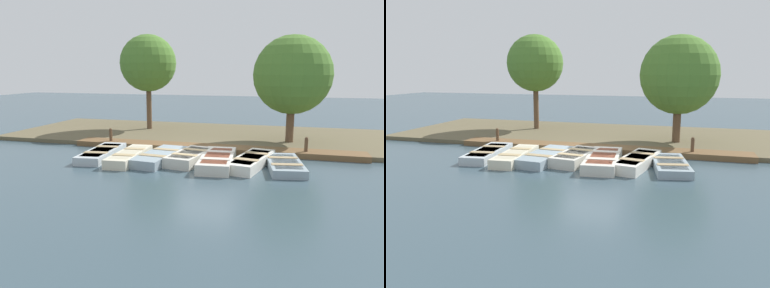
# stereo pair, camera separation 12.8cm
# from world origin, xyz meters

# --- Properties ---
(ground_plane) EXTENTS (80.00, 80.00, 0.00)m
(ground_plane) POSITION_xyz_m (0.00, 0.00, 0.00)
(ground_plane) COLOR #384C56
(shore_bank) EXTENTS (8.00, 24.00, 0.20)m
(shore_bank) POSITION_xyz_m (-5.00, 0.00, 0.10)
(shore_bank) COLOR brown
(shore_bank) RESTS_ON ground_plane
(dock_walkway) EXTENTS (1.16, 13.47, 0.25)m
(dock_walkway) POSITION_xyz_m (-1.30, 0.00, 0.12)
(dock_walkway) COLOR brown
(dock_walkway) RESTS_ON ground_plane
(rowboat_0) EXTENTS (3.41, 1.44, 0.36)m
(rowboat_0) POSITION_xyz_m (1.20, -4.30, 0.18)
(rowboat_0) COLOR #B2BCC1
(rowboat_0) RESTS_ON ground_plane
(rowboat_1) EXTENTS (3.26, 1.14, 0.41)m
(rowboat_1) POSITION_xyz_m (1.49, -2.86, 0.20)
(rowboat_1) COLOR beige
(rowboat_1) RESTS_ON ground_plane
(rowboat_2) EXTENTS (3.36, 1.52, 0.39)m
(rowboat_2) POSITION_xyz_m (1.19, -1.64, 0.19)
(rowboat_2) COLOR #8C9EA8
(rowboat_2) RESTS_ON ground_plane
(rowboat_3) EXTENTS (2.86, 1.51, 0.44)m
(rowboat_3) POSITION_xyz_m (1.04, -0.39, 0.22)
(rowboat_3) COLOR beige
(rowboat_3) RESTS_ON ground_plane
(rowboat_4) EXTENTS (3.52, 1.52, 0.44)m
(rowboat_4) POSITION_xyz_m (1.25, 0.80, 0.22)
(rowboat_4) COLOR beige
(rowboat_4) RESTS_ON ground_plane
(rowboat_5) EXTENTS (3.41, 1.64, 0.42)m
(rowboat_5) POSITION_xyz_m (1.05, 2.11, 0.21)
(rowboat_5) COLOR silver
(rowboat_5) RESTS_ON ground_plane
(rowboat_6) EXTENTS (3.10, 1.71, 0.34)m
(rowboat_6) POSITION_xyz_m (1.12, 3.37, 0.16)
(rowboat_6) COLOR #8C9EA8
(rowboat_6) RESTS_ON ground_plane
(mooring_post_near) EXTENTS (0.15, 0.15, 0.89)m
(mooring_post_near) POSITION_xyz_m (-1.19, -5.10, 0.45)
(mooring_post_near) COLOR brown
(mooring_post_near) RESTS_ON ground_plane
(mooring_post_far) EXTENTS (0.15, 0.15, 0.89)m
(mooring_post_far) POSITION_xyz_m (-1.19, 4.18, 0.45)
(mooring_post_far) COLOR brown
(mooring_post_far) RESTS_ON ground_plane
(park_tree_far_left) EXTENTS (3.34, 3.34, 5.78)m
(park_tree_far_left) POSITION_xyz_m (-5.78, -4.90, 4.09)
(park_tree_far_left) COLOR brown
(park_tree_far_left) RESTS_ON ground_plane
(park_tree_left) EXTENTS (3.79, 3.79, 5.37)m
(park_tree_left) POSITION_xyz_m (-3.60, 3.43, 3.46)
(park_tree_left) COLOR brown
(park_tree_left) RESTS_ON ground_plane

